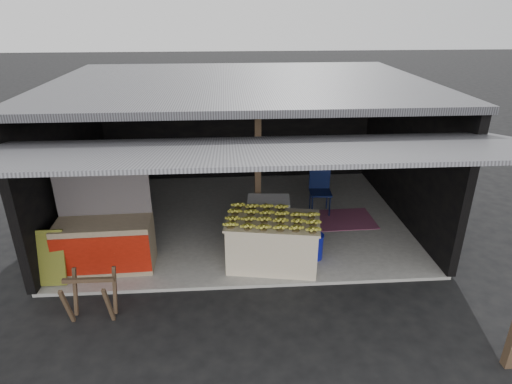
{
  "coord_description": "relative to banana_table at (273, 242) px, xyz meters",
  "views": [
    {
      "loc": [
        -0.28,
        -5.88,
        4.35
      ],
      "look_at": [
        0.24,
        1.49,
        1.1
      ],
      "focal_mm": 30.0,
      "sensor_mm": 36.0,
      "label": 1
    }
  ],
  "objects": [
    {
      "name": "ground",
      "position": [
        -0.47,
        -0.63,
        -0.5
      ],
      "size": [
        80.0,
        80.0,
        0.0
      ],
      "primitive_type": "plane",
      "color": "black",
      "rests_on": "ground"
    },
    {
      "name": "concrete_slab",
      "position": [
        -0.47,
        1.87,
        -0.47
      ],
      "size": [
        7.0,
        5.0,
        0.06
      ],
      "primitive_type": "cube",
      "color": "gray",
      "rests_on": "ground"
    },
    {
      "name": "shophouse",
      "position": [
        -0.47,
        2.18,
        1.6
      ],
      "size": [
        7.4,
        7.29,
        3.02
      ],
      "color": "black",
      "rests_on": "ground"
    },
    {
      "name": "banana_table",
      "position": [
        0.0,
        0.0,
        0.0
      ],
      "size": [
        1.75,
        1.25,
        0.89
      ],
      "rotation": [
        0.0,
        0.0,
        -0.18
      ],
      "color": "beige",
      "rests_on": "concrete_slab"
    },
    {
      "name": "banana_pile",
      "position": [
        0.0,
        0.0,
        0.53
      ],
      "size": [
        1.61,
        1.14,
        0.17
      ],
      "primitive_type": null,
      "rotation": [
        0.0,
        0.0,
        -0.18
      ],
      "color": "gold",
      "rests_on": "banana_table"
    },
    {
      "name": "white_crate",
      "position": [
        0.0,
        0.84,
        0.0
      ],
      "size": [
        0.85,
        0.62,
        0.89
      ],
      "rotation": [
        0.0,
        0.0,
        -0.09
      ],
      "color": "white",
      "rests_on": "concrete_slab"
    },
    {
      "name": "neighbor_stall",
      "position": [
        -2.91,
        0.1,
        0.05
      ],
      "size": [
        1.63,
        0.77,
        1.66
      ],
      "rotation": [
        0.0,
        0.0,
        0.03
      ],
      "color": "#998466",
      "rests_on": "concrete_slab"
    },
    {
      "name": "green_signboard",
      "position": [
        -3.79,
        -0.31,
        0.03
      ],
      "size": [
        0.63,
        0.27,
        0.93
      ],
      "primitive_type": "cube",
      "rotation": [
        -0.24,
        0.0,
        0.0
      ],
      "color": "black",
      "rests_on": "concrete_slab"
    },
    {
      "name": "sawhorse",
      "position": [
        -2.82,
        -1.21,
        -0.05
      ],
      "size": [
        0.74,
        0.64,
        0.72
      ],
      "rotation": [
        0.0,
        0.0,
        -0.01
      ],
      "color": "#4B3725",
      "rests_on": "ground"
    },
    {
      "name": "water_barrel",
      "position": [
        0.79,
        0.14,
        -0.22
      ],
      "size": [
        0.31,
        0.31,
        0.45
      ],
      "primitive_type": "cylinder",
      "color": "#0D1390",
      "rests_on": "concrete_slab"
    },
    {
      "name": "plastic_chair",
      "position": [
        1.27,
        2.09,
        0.14
      ],
      "size": [
        0.49,
        0.49,
        0.98
      ],
      "rotation": [
        0.0,
        0.0,
        -0.06
      ],
      "color": "#091135",
      "rests_on": "concrete_slab"
    },
    {
      "name": "magenta_rug",
      "position": [
        1.62,
        1.6,
        -0.44
      ],
      "size": [
        1.52,
        1.04,
        0.01
      ],
      "primitive_type": "cube",
      "rotation": [
        0.0,
        0.0,
        0.02
      ],
      "color": "maroon",
      "rests_on": "concrete_slab"
    },
    {
      "name": "picture_frames",
      "position": [
        -0.64,
        4.26,
        1.43
      ],
      "size": [
        1.62,
        0.04,
        0.46
      ],
      "color": "black",
      "rests_on": "shophouse"
    }
  ]
}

